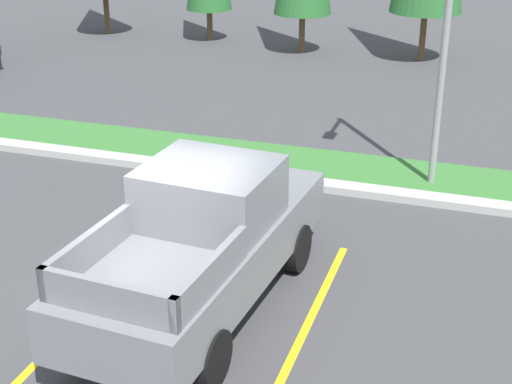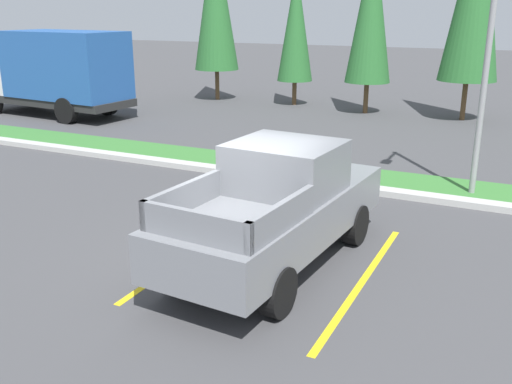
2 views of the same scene
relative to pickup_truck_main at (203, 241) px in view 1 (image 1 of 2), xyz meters
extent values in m
plane|color=#424244|center=(-0.67, -0.35, -1.04)|extent=(120.00, 120.00, 0.00)
cube|color=yellow|center=(-1.55, -0.05, -1.04)|extent=(0.12, 4.80, 0.01)
cube|color=yellow|center=(1.55, -0.05, -1.04)|extent=(0.12, 4.80, 0.01)
cube|color=#B2B2AD|center=(-0.67, 4.65, -0.97)|extent=(56.00, 0.40, 0.15)
cube|color=#387533|center=(-0.67, 5.75, -1.01)|extent=(56.00, 1.80, 0.06)
cylinder|color=black|center=(-0.74, 1.56, -0.66)|extent=(0.33, 0.78, 0.76)
cylinder|color=black|center=(0.96, 1.43, -0.66)|extent=(0.33, 0.78, 0.76)
cylinder|color=black|center=(-0.96, -1.54, -0.66)|extent=(0.33, 0.78, 0.76)
cylinder|color=black|center=(0.73, -1.66, -0.66)|extent=(0.33, 0.78, 0.76)
cube|color=slate|center=(0.00, -0.05, -0.16)|extent=(2.27, 5.32, 0.76)
cube|color=slate|center=(0.02, 0.25, 0.64)|extent=(1.87, 1.72, 0.84)
cube|color=#2D3842|center=(0.08, 1.07, 0.69)|extent=(1.62, 0.18, 0.63)
cube|color=slate|center=(-0.96, -1.44, 0.44)|extent=(0.24, 1.90, 0.44)
cube|color=slate|center=(0.74, -1.56, 0.44)|extent=(0.24, 1.90, 0.44)
cube|color=slate|center=(-0.17, -2.39, 0.44)|extent=(1.80, 0.23, 0.44)
cube|color=silver|center=(0.18, 2.49, -0.40)|extent=(1.81, 0.29, 0.28)
cylinder|color=gray|center=(2.61, 5.55, 2.34)|extent=(0.14, 0.14, 6.77)
cylinder|color=brown|center=(-10.29, 16.09, -0.32)|extent=(0.20, 0.20, 1.45)
cylinder|color=brown|center=(-6.33, 16.25, -0.49)|extent=(0.20, 0.20, 1.10)
cylinder|color=brown|center=(-2.76, 15.49, -0.39)|extent=(0.20, 0.20, 1.30)
cylinder|color=brown|center=(1.15, 15.63, -0.26)|extent=(0.20, 0.20, 1.55)
camera|label=1|loc=(3.68, -8.74, 4.94)|focal=53.33mm
camera|label=2|loc=(3.69, -8.48, 3.20)|focal=40.51mm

